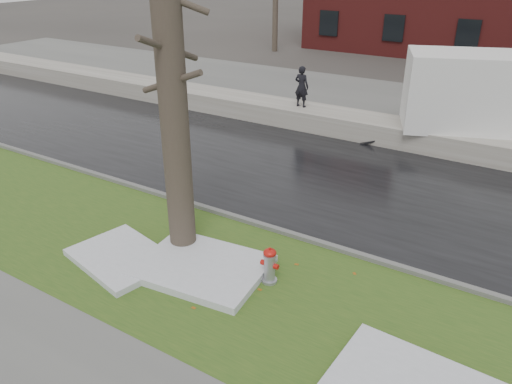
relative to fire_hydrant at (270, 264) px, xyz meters
The scene contains 11 objects.
ground 1.39m from the fire_hydrant, 140.79° to the left, with size 120.00×120.00×0.00m, color #47423D.
verge 1.19m from the fire_hydrant, 157.37° to the right, with size 60.00×4.50×0.04m, color #2C4F1A.
road 5.44m from the fire_hydrant, 100.78° to the left, with size 60.00×7.00×0.03m, color black.
parking_lot 13.87m from the fire_hydrant, 94.19° to the left, with size 60.00×9.00×0.03m, color slate.
curb 2.13m from the fire_hydrant, 119.03° to the left, with size 60.00×0.15×0.14m, color slate.
snowbank 9.58m from the fire_hydrant, 96.08° to the left, with size 60.00×1.60×0.75m, color #AEA99F.
fire_hydrant is the anchor object (origin of this frame).
tree 4.03m from the fire_hydrant, behind, with size 1.52×1.82×7.33m.
worker 10.41m from the fire_hydrant, 113.84° to the left, with size 0.56×0.37×1.54m, color black.
snow_patch_near 1.51m from the fire_hydrant, 163.60° to the right, with size 2.60×2.00×0.16m, color silver.
snow_patch_far 3.32m from the fire_hydrant, 161.91° to the right, with size 2.20×1.60×0.14m, color silver.
Camera 1 is at (5.19, -8.08, 6.11)m, focal length 35.00 mm.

